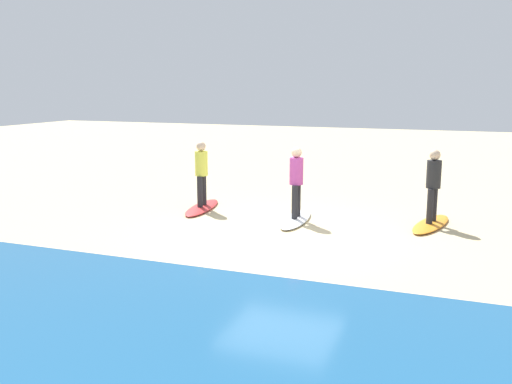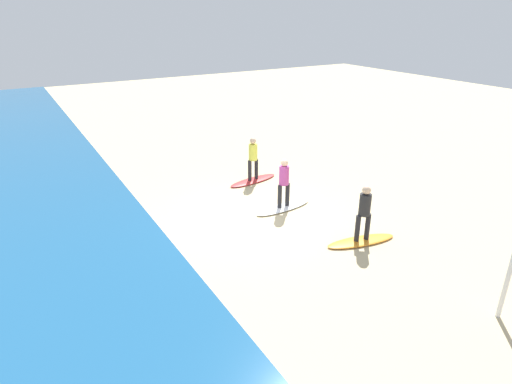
# 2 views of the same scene
# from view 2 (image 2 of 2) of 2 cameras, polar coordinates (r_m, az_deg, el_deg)

# --- Properties ---
(ground_plane) EXTENTS (60.00, 60.00, 0.00)m
(ground_plane) POSITION_cam_2_polar(r_m,az_deg,el_deg) (13.82, 0.18, -3.11)
(ground_plane) COLOR #CCB789
(surfboard_orange) EXTENTS (0.96, 2.17, 0.09)m
(surfboard_orange) POSITION_cam_2_polar(r_m,az_deg,el_deg) (12.63, 13.71, -6.31)
(surfboard_orange) COLOR orange
(surfboard_orange) RESTS_ON ground
(surfer_orange) EXTENTS (0.32, 0.45, 1.64)m
(surfer_orange) POSITION_cam_2_polar(r_m,az_deg,el_deg) (12.18, 14.15, -2.24)
(surfer_orange) COLOR #232328
(surfer_orange) RESTS_ON surfboard_orange
(surfboard_white) EXTENTS (0.71, 2.14, 0.09)m
(surfboard_white) POSITION_cam_2_polar(r_m,az_deg,el_deg) (14.28, 3.62, -2.05)
(surfboard_white) COLOR white
(surfboard_white) RESTS_ON ground
(surfer_white) EXTENTS (0.32, 0.46, 1.64)m
(surfer_white) POSITION_cam_2_polar(r_m,az_deg,el_deg) (13.89, 3.73, 1.65)
(surfer_white) COLOR #232328
(surfer_white) RESTS_ON surfboard_white
(surfboard_red) EXTENTS (0.87, 2.16, 0.09)m
(surfboard_red) POSITION_cam_2_polar(r_m,az_deg,el_deg) (16.50, -0.39, 1.55)
(surfboard_red) COLOR red
(surfboard_red) RESTS_ON ground
(surfer_red) EXTENTS (0.32, 0.46, 1.64)m
(surfer_red) POSITION_cam_2_polar(r_m,az_deg,el_deg) (16.16, -0.40, 4.83)
(surfer_red) COLOR #232328
(surfer_red) RESTS_ON surfboard_red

